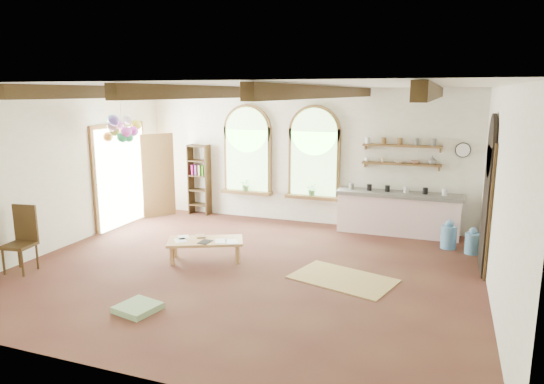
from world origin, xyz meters
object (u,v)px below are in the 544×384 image
at_px(kitchen_counter, 398,213).
at_px(coffee_table, 205,242).
at_px(side_chair, 21,253).
at_px(balloon_cluster, 122,129).

xyz_separation_m(kitchen_counter, coffee_table, (-3.19, -3.02, -0.13)).
bearing_deg(side_chair, coffee_table, 30.57).
distance_m(kitchen_counter, coffee_table, 4.39).
height_order(coffee_table, side_chair, side_chair).
height_order(coffee_table, balloon_cluster, balloon_cluster).
height_order(kitchen_counter, side_chair, side_chair).
bearing_deg(kitchen_counter, side_chair, -142.03).
bearing_deg(kitchen_counter, coffee_table, -136.63).
bearing_deg(kitchen_counter, balloon_cluster, -158.94).
bearing_deg(balloon_cluster, kitchen_counter, 21.06).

